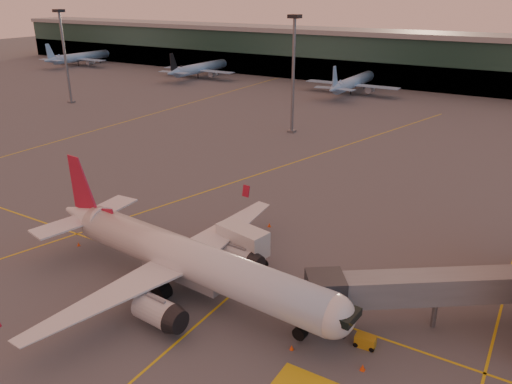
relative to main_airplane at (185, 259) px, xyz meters
The scene contains 15 objects.
ground 4.34m from the main_airplane, 101.94° to the right, with size 600.00×600.00×0.00m, color #4C4F54.
taxi_markings 43.50m from the main_airplane, 100.26° to the left, with size 100.12×173.00×0.01m.
terminal 140.02m from the main_airplane, 90.16° to the left, with size 400.00×20.00×17.60m.
mast_west_far 109.12m from the main_airplane, 146.36° to the left, with size 2.40×2.40×25.60m.
mast_west_near 68.19m from the main_airplane, 107.64° to the left, with size 2.40×2.40×25.60m.
distant_aircraft_row 118.16m from the main_airplane, 100.44° to the left, with size 290.00×34.00×13.00m.
main_airplane is the anchor object (origin of this frame).
jet_bridge 26.77m from the main_airplane, 18.24° to the left, with size 22.79×17.23×5.92m.
catering_truck 8.18m from the main_airplane, 73.34° to the left, with size 6.67×3.95×4.86m.
gpu_cart 19.99m from the main_airplane, ahead, with size 1.96×1.25×1.11m.
pushback_tug 15.36m from the main_airplane, 25.70° to the left, with size 3.90×3.05×1.78m.
cone_nose 20.95m from the main_airplane, ahead, with size 0.48×0.48×0.61m.
cone_tail 18.62m from the main_airplane, behind, with size 0.39×0.39×0.49m.
cone_wing_left 18.74m from the main_airplane, 90.57° to the left, with size 0.45×0.45×0.57m.
cone_fwd 14.85m from the main_airplane, 10.50° to the right, with size 0.39×0.39×0.50m.
Camera 1 is at (30.66, -33.68, 30.14)m, focal length 35.00 mm.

